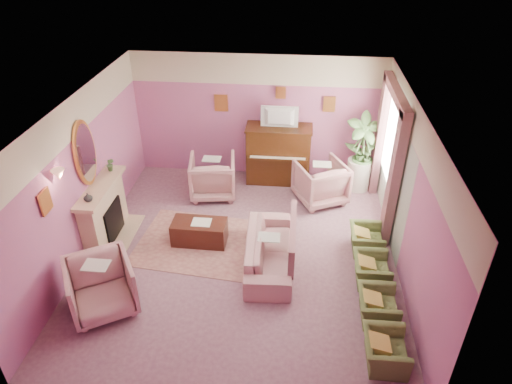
# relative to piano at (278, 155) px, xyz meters

# --- Properties ---
(floor) EXTENTS (5.50, 6.00, 0.01)m
(floor) POSITION_rel_piano_xyz_m (-0.50, -2.68, -0.65)
(floor) COLOR #825969
(floor) RESTS_ON ground
(ceiling) EXTENTS (5.50, 6.00, 0.01)m
(ceiling) POSITION_rel_piano_xyz_m (-0.50, -2.68, 2.15)
(ceiling) COLOR #EFE6C7
(ceiling) RESTS_ON wall_back
(wall_back) EXTENTS (5.50, 0.02, 2.80)m
(wall_back) POSITION_rel_piano_xyz_m (-0.50, 0.32, 0.75)
(wall_back) COLOR #8B4F89
(wall_back) RESTS_ON floor
(wall_front) EXTENTS (5.50, 0.02, 2.80)m
(wall_front) POSITION_rel_piano_xyz_m (-0.50, -5.68, 0.75)
(wall_front) COLOR #8B4F89
(wall_front) RESTS_ON floor
(wall_left) EXTENTS (0.02, 6.00, 2.80)m
(wall_left) POSITION_rel_piano_xyz_m (-3.25, -2.68, 0.75)
(wall_left) COLOR #8B4F89
(wall_left) RESTS_ON floor
(wall_right) EXTENTS (0.02, 6.00, 2.80)m
(wall_right) POSITION_rel_piano_xyz_m (2.25, -2.68, 0.75)
(wall_right) COLOR #8B4F89
(wall_right) RESTS_ON floor
(picture_rail_band) EXTENTS (5.50, 0.01, 0.65)m
(picture_rail_band) POSITION_rel_piano_xyz_m (-0.50, 0.31, 1.82)
(picture_rail_band) COLOR beige
(picture_rail_band) RESTS_ON wall_back
(stripe_panel) EXTENTS (0.01, 3.00, 2.15)m
(stripe_panel) POSITION_rel_piano_xyz_m (2.23, -1.38, 0.42)
(stripe_panel) COLOR #A2AC9C
(stripe_panel) RESTS_ON wall_right
(fireplace_surround) EXTENTS (0.30, 1.40, 1.10)m
(fireplace_surround) POSITION_rel_piano_xyz_m (-3.09, -2.48, -0.10)
(fireplace_surround) COLOR tan
(fireplace_surround) RESTS_ON floor
(fireplace_inset) EXTENTS (0.18, 0.72, 0.68)m
(fireplace_inset) POSITION_rel_piano_xyz_m (-2.99, -2.48, -0.25)
(fireplace_inset) COLOR black
(fireplace_inset) RESTS_ON floor
(fire_ember) EXTENTS (0.06, 0.54, 0.10)m
(fire_ember) POSITION_rel_piano_xyz_m (-2.95, -2.48, -0.43)
(fire_ember) COLOR #FF571E
(fire_ember) RESTS_ON floor
(mantel_shelf) EXTENTS (0.40, 1.55, 0.07)m
(mantel_shelf) POSITION_rel_piano_xyz_m (-3.06, -2.48, 0.47)
(mantel_shelf) COLOR tan
(mantel_shelf) RESTS_ON fireplace_surround
(hearth) EXTENTS (0.55, 1.50, 0.02)m
(hearth) POSITION_rel_piano_xyz_m (-2.89, -2.48, -0.64)
(hearth) COLOR tan
(hearth) RESTS_ON floor
(mirror_frame) EXTENTS (0.04, 0.72, 1.20)m
(mirror_frame) POSITION_rel_piano_xyz_m (-3.20, -2.48, 1.15)
(mirror_frame) COLOR gold
(mirror_frame) RESTS_ON wall_left
(mirror_glass) EXTENTS (0.01, 0.60, 1.06)m
(mirror_glass) POSITION_rel_piano_xyz_m (-3.17, -2.48, 1.15)
(mirror_glass) COLOR silver
(mirror_glass) RESTS_ON wall_left
(sconce_shade) EXTENTS (0.20, 0.20, 0.16)m
(sconce_shade) POSITION_rel_piano_xyz_m (-3.12, -3.53, 1.33)
(sconce_shade) COLOR tan
(sconce_shade) RESTS_ON wall_left
(piano) EXTENTS (1.40, 0.60, 1.30)m
(piano) POSITION_rel_piano_xyz_m (0.00, 0.00, 0.00)
(piano) COLOR #361B0B
(piano) RESTS_ON floor
(piano_keyshelf) EXTENTS (1.30, 0.12, 0.06)m
(piano_keyshelf) POSITION_rel_piano_xyz_m (-0.00, -0.35, 0.07)
(piano_keyshelf) COLOR #361B0B
(piano_keyshelf) RESTS_ON piano
(piano_keys) EXTENTS (1.20, 0.08, 0.02)m
(piano_keys) POSITION_rel_piano_xyz_m (0.00, -0.35, 0.11)
(piano_keys) COLOR beige
(piano_keys) RESTS_ON piano
(piano_top) EXTENTS (1.45, 0.65, 0.04)m
(piano_top) POSITION_rel_piano_xyz_m (0.00, 0.00, 0.66)
(piano_top) COLOR #361B0B
(piano_top) RESTS_ON piano
(television) EXTENTS (0.80, 0.12, 0.48)m
(television) POSITION_rel_piano_xyz_m (0.00, -0.05, 0.95)
(television) COLOR black
(television) RESTS_ON piano
(print_back_left) EXTENTS (0.30, 0.03, 0.38)m
(print_back_left) POSITION_rel_piano_xyz_m (-1.30, 0.28, 1.07)
(print_back_left) COLOR gold
(print_back_left) RESTS_ON wall_back
(print_back_right) EXTENTS (0.26, 0.03, 0.34)m
(print_back_right) POSITION_rel_piano_xyz_m (1.05, 0.28, 1.13)
(print_back_right) COLOR gold
(print_back_right) RESTS_ON wall_back
(print_back_mid) EXTENTS (0.22, 0.03, 0.26)m
(print_back_mid) POSITION_rel_piano_xyz_m (0.00, 0.28, 1.35)
(print_back_mid) COLOR gold
(print_back_mid) RESTS_ON wall_back
(print_left_wall) EXTENTS (0.03, 0.28, 0.36)m
(print_left_wall) POSITION_rel_piano_xyz_m (-3.21, -3.88, 1.07)
(print_left_wall) COLOR gold
(print_left_wall) RESTS_ON wall_left
(window_blind) EXTENTS (0.03, 1.40, 1.80)m
(window_blind) POSITION_rel_piano_xyz_m (2.20, -1.13, 1.05)
(window_blind) COLOR beige
(window_blind) RESTS_ON wall_right
(curtain_left) EXTENTS (0.16, 0.34, 2.60)m
(curtain_left) POSITION_rel_piano_xyz_m (2.12, -2.05, 0.65)
(curtain_left) COLOR #89555B
(curtain_left) RESTS_ON floor
(curtain_right) EXTENTS (0.16, 0.34, 2.60)m
(curtain_right) POSITION_rel_piano_xyz_m (2.12, -0.21, 0.65)
(curtain_right) COLOR #89555B
(curtain_right) RESTS_ON floor
(pelmet) EXTENTS (0.16, 2.20, 0.16)m
(pelmet) POSITION_rel_piano_xyz_m (2.12, -1.13, 1.91)
(pelmet) COLOR #89555B
(pelmet) RESTS_ON wall_right
(mantel_plant) EXTENTS (0.16, 0.16, 0.28)m
(mantel_plant) POSITION_rel_piano_xyz_m (-3.05, -1.93, 0.64)
(mantel_plant) COLOR #4A763D
(mantel_plant) RESTS_ON mantel_shelf
(mantel_vase) EXTENTS (0.16, 0.16, 0.16)m
(mantel_vase) POSITION_rel_piano_xyz_m (-3.05, -2.98, 0.58)
(mantel_vase) COLOR beige
(mantel_vase) RESTS_ON mantel_shelf
(area_rug) EXTENTS (2.67, 2.05, 0.01)m
(area_rug) POSITION_rel_piano_xyz_m (-1.21, -2.49, -0.64)
(area_rug) COLOR #9F675E
(area_rug) RESTS_ON floor
(coffee_table) EXTENTS (1.01, 0.52, 0.45)m
(coffee_table) POSITION_rel_piano_xyz_m (-1.32, -2.44, -0.43)
(coffee_table) COLOR #3B1911
(coffee_table) RESTS_ON floor
(table_paper) EXTENTS (0.35, 0.28, 0.01)m
(table_paper) POSITION_rel_piano_xyz_m (-1.27, -2.44, -0.20)
(table_paper) COLOR silver
(table_paper) RESTS_ON coffee_table
(sofa) EXTENTS (0.66, 1.98, 0.80)m
(sofa) POSITION_rel_piano_xyz_m (0.01, -2.91, -0.25)
(sofa) COLOR tan
(sofa) RESTS_ON floor
(sofa_throw) EXTENTS (0.10, 1.50, 0.55)m
(sofa_throw) POSITION_rel_piano_xyz_m (0.41, -2.91, -0.05)
(sofa_throw) COLOR #89555B
(sofa_throw) RESTS_ON sofa
(floral_armchair_left) EXTENTS (0.94, 0.94, 0.98)m
(floral_armchair_left) POSITION_rel_piano_xyz_m (-1.37, -0.75, -0.16)
(floral_armchair_left) COLOR tan
(floral_armchair_left) RESTS_ON floor
(floral_armchair_right) EXTENTS (0.94, 0.94, 0.98)m
(floral_armchair_right) POSITION_rel_piano_xyz_m (0.94, -0.76, -0.16)
(floral_armchair_right) COLOR tan
(floral_armchair_right) RESTS_ON floor
(floral_armchair_front) EXTENTS (0.94, 0.94, 0.98)m
(floral_armchair_front) POSITION_rel_piano_xyz_m (-2.47, -4.23, -0.16)
(floral_armchair_front) COLOR tan
(floral_armchair_front) RESTS_ON floor
(olive_chair_a) EXTENTS (0.49, 0.69, 0.60)m
(olive_chair_a) POSITION_rel_piano_xyz_m (1.74, -4.83, -0.35)
(olive_chair_a) COLOR #596E35
(olive_chair_a) RESTS_ON floor
(olive_chair_b) EXTENTS (0.49, 0.69, 0.60)m
(olive_chair_b) POSITION_rel_piano_xyz_m (1.74, -4.01, -0.35)
(olive_chair_b) COLOR #596E35
(olive_chair_b) RESTS_ON floor
(olive_chair_c) EXTENTS (0.49, 0.69, 0.60)m
(olive_chair_c) POSITION_rel_piano_xyz_m (1.74, -3.19, -0.35)
(olive_chair_c) COLOR #596E35
(olive_chair_c) RESTS_ON floor
(olive_chair_d) EXTENTS (0.49, 0.69, 0.60)m
(olive_chair_d) POSITION_rel_piano_xyz_m (1.74, -2.37, -0.35)
(olive_chair_d) COLOR #596E35
(olive_chair_d) RESTS_ON floor
(side_table) EXTENTS (0.52, 0.52, 0.70)m
(side_table) POSITION_rel_piano_xyz_m (1.79, -0.17, -0.30)
(side_table) COLOR beige
(side_table) RESTS_ON floor
(side_plant_big) EXTENTS (0.30, 0.30, 0.34)m
(side_plant_big) POSITION_rel_piano_xyz_m (1.79, -0.17, 0.22)
(side_plant_big) COLOR #4A763D
(side_plant_big) RESTS_ON side_table
(side_plant_small) EXTENTS (0.16, 0.16, 0.28)m
(side_plant_small) POSITION_rel_piano_xyz_m (1.91, -0.27, 0.19)
(side_plant_small) COLOR #4A763D
(side_plant_small) RESTS_ON side_table
(palm_pot) EXTENTS (0.34, 0.34, 0.34)m
(palm_pot) POSITION_rel_piano_xyz_m (1.80, -0.19, -0.48)
(palm_pot) COLOR brown
(palm_pot) RESTS_ON floor
(palm_plant) EXTENTS (0.76, 0.76, 1.44)m
(palm_plant) POSITION_rel_piano_xyz_m (1.80, -0.19, 0.41)
(palm_plant) COLOR #4A763D
(palm_plant) RESTS_ON palm_pot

